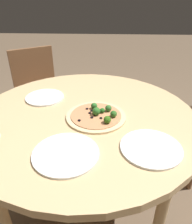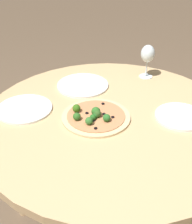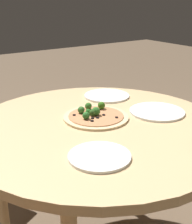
{
  "view_description": "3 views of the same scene",
  "coord_description": "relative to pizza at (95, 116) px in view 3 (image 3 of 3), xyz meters",
  "views": [
    {
      "loc": [
        0.95,
        0.1,
        1.32
      ],
      "look_at": [
        0.03,
        0.06,
        0.77
      ],
      "focal_mm": 35.0,
      "sensor_mm": 36.0,
      "label": 1
    },
    {
      "loc": [
        -0.9,
        0.67,
        1.49
      ],
      "look_at": [
        0.03,
        0.06,
        0.77
      ],
      "focal_mm": 50.0,
      "sensor_mm": 36.0,
      "label": 2
    },
    {
      "loc": [
        -0.72,
        -1.02,
        1.27
      ],
      "look_at": [
        0.03,
        0.06,
        0.77
      ],
      "focal_mm": 50.0,
      "sensor_mm": 36.0,
      "label": 3
    }
  ],
  "objects": [
    {
      "name": "dining_table",
      "position": [
        -0.03,
        -0.06,
        -0.08
      ],
      "size": [
        1.14,
        1.14,
        0.74
      ],
      "color": "tan",
      "rests_on": "ground_plane"
    },
    {
      "name": "plate_near",
      "position": [
        -0.2,
        -0.31,
        -0.01
      ],
      "size": [
        0.22,
        0.22,
        0.01
      ],
      "color": "white",
      "rests_on": "dining_table"
    },
    {
      "name": "plate_far",
      "position": [
        0.28,
        -0.11,
        -0.01
      ],
      "size": [
        0.26,
        0.26,
        0.01
      ],
      "color": "white",
      "rests_on": "dining_table"
    },
    {
      "name": "pizza",
      "position": [
        0.0,
        0.0,
        0.0
      ],
      "size": [
        0.3,
        0.3,
        0.05
      ],
      "color": "#DBBC89",
      "rests_on": "dining_table"
    },
    {
      "name": "plate_side",
      "position": [
        0.23,
        0.23,
        -0.01
      ],
      "size": [
        0.25,
        0.25,
        0.01
      ],
      "color": "white",
      "rests_on": "dining_table"
    }
  ]
}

